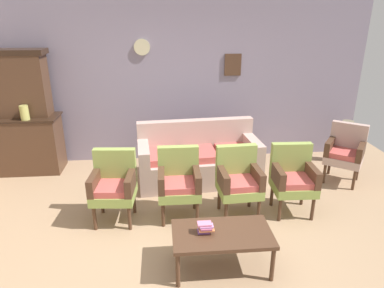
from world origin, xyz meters
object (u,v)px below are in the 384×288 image
(floral_couch, at_px, (198,160))
(armchair_row_middle, at_px, (179,180))
(armchair_near_couch_end, at_px, (293,176))
(armchair_near_cabinet, at_px, (114,184))
(book_stack_on_table, at_px, (205,228))
(floor_vase_by_wall, at_px, (345,141))
(armchair_by_doorway, at_px, (239,179))
(vase_on_cabinet, at_px, (24,113))
(coffee_table, at_px, (222,236))
(side_cabinet, at_px, (26,144))
(wingback_chair_by_fireplace, at_px, (345,151))

(floral_couch, distance_m, armchair_row_middle, 1.07)
(armchair_near_couch_end, bearing_deg, armchair_near_cabinet, 179.86)
(armchair_row_middle, relative_size, book_stack_on_table, 5.45)
(armchair_near_cabinet, height_order, floor_vase_by_wall, armchair_near_cabinet)
(floral_couch, height_order, armchair_by_doorway, same)
(floor_vase_by_wall, bearing_deg, vase_on_cabinet, -179.19)
(floral_couch, height_order, coffee_table, floral_couch)
(vase_on_cabinet, bearing_deg, coffee_table, -42.56)
(armchair_near_cabinet, xyz_separation_m, coffee_table, (1.18, -1.01, -0.12))
(vase_on_cabinet, distance_m, armchair_by_doorway, 3.40)
(armchair_by_doorway, relative_size, armchair_near_couch_end, 1.00)
(side_cabinet, relative_size, wingback_chair_by_fireplace, 1.28)
(vase_on_cabinet, height_order, armchair_by_doorway, vase_on_cabinet)
(floor_vase_by_wall, bearing_deg, coffee_table, -136.00)
(floor_vase_by_wall, bearing_deg, side_cabinet, 178.94)
(vase_on_cabinet, relative_size, armchair_near_couch_end, 0.25)
(coffee_table, bearing_deg, armchair_near_cabinet, 139.54)
(side_cabinet, bearing_deg, armchair_by_doorway, -26.97)
(floral_couch, bearing_deg, vase_on_cabinet, 170.99)
(side_cabinet, xyz_separation_m, vase_on_cabinet, (0.14, -0.17, 0.58))
(armchair_row_middle, bearing_deg, side_cabinet, 146.66)
(armchair_near_couch_end, relative_size, book_stack_on_table, 5.45)
(wingback_chair_by_fireplace, bearing_deg, floral_couch, 174.16)
(armchair_row_middle, xyz_separation_m, floor_vase_by_wall, (2.98, 1.49, -0.13))
(book_stack_on_table, bearing_deg, vase_on_cabinet, 135.68)
(floral_couch, relative_size, armchair_near_couch_end, 2.10)
(armchair_by_doorway, bearing_deg, book_stack_on_table, -119.05)
(floral_couch, distance_m, book_stack_on_table, 2.02)
(armchair_near_cabinet, bearing_deg, floor_vase_by_wall, 21.68)
(armchair_near_couch_end, xyz_separation_m, wingback_chair_by_fireplace, (1.11, 0.79, 0.00))
(wingback_chair_by_fireplace, distance_m, floor_vase_by_wall, 0.83)
(armchair_near_cabinet, bearing_deg, armchair_by_doorway, -0.37)
(armchair_by_doorway, bearing_deg, floral_couch, 111.44)
(vase_on_cabinet, relative_size, floral_couch, 0.12)
(vase_on_cabinet, height_order, book_stack_on_table, vase_on_cabinet)
(vase_on_cabinet, bearing_deg, floor_vase_by_wall, 0.81)
(armchair_near_cabinet, bearing_deg, armchair_row_middle, 1.02)
(coffee_table, bearing_deg, side_cabinet, 136.91)
(vase_on_cabinet, height_order, coffee_table, vase_on_cabinet)
(vase_on_cabinet, distance_m, coffee_table, 3.66)
(side_cabinet, relative_size, book_stack_on_table, 7.00)
(armchair_row_middle, xyz_separation_m, wingback_chair_by_fireplace, (2.58, 0.77, 0.00))
(armchair_near_cabinet, bearing_deg, wingback_chair_by_fireplace, 13.03)
(side_cabinet, relative_size, floor_vase_by_wall, 1.56)
(armchair_by_doorway, height_order, wingback_chair_by_fireplace, same)
(wingback_chair_by_fireplace, relative_size, book_stack_on_table, 5.45)
(floor_vase_by_wall, bearing_deg, wingback_chair_by_fireplace, -118.79)
(book_stack_on_table, bearing_deg, armchair_row_middle, 101.56)
(armchair_row_middle, height_order, wingback_chair_by_fireplace, same)
(floral_couch, distance_m, floor_vase_by_wall, 2.67)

